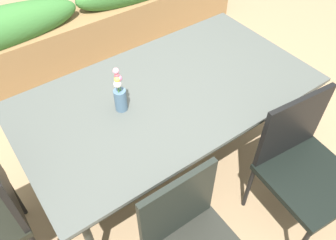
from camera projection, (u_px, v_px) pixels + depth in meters
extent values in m
plane|color=#9E7F5B|center=(163.00, 157.00, 2.65)|extent=(12.00, 12.00, 0.00)
cube|color=#4C514C|center=(168.00, 92.00, 2.10)|extent=(1.85, 1.03, 0.02)
cube|color=#232823|center=(168.00, 95.00, 2.12)|extent=(1.81, 1.00, 0.02)
cylinder|color=#232823|center=(90.00, 240.00, 1.83)|extent=(0.04, 0.04, 0.70)
cylinder|color=#232823|center=(288.00, 115.00, 2.47)|extent=(0.04, 0.04, 0.70)
cylinder|color=#232823|center=(37.00, 148.00, 2.26)|extent=(0.04, 0.04, 0.70)
cylinder|color=#232823|center=(217.00, 63.00, 2.90)|extent=(0.04, 0.04, 0.70)
cube|color=black|center=(178.00, 207.00, 1.59)|extent=(0.42, 0.03, 0.43)
cylinder|color=black|center=(204.00, 229.00, 2.00)|extent=(0.03, 0.03, 0.45)
cube|color=black|center=(0.00, 178.00, 1.70)|extent=(0.04, 0.46, 0.43)
cylinder|color=black|center=(15.00, 195.00, 2.16)|extent=(0.03, 0.03, 0.45)
cube|color=black|center=(311.00, 179.00, 1.99)|extent=(0.55, 0.55, 0.04)
cube|color=black|center=(293.00, 127.00, 1.96)|extent=(0.47, 0.08, 0.45)
cylinder|color=black|center=(300.00, 159.00, 2.37)|extent=(0.03, 0.03, 0.43)
cylinder|color=black|center=(248.00, 187.00, 2.21)|extent=(0.03, 0.03, 0.43)
cylinder|color=slate|center=(121.00, 100.00, 1.94)|extent=(0.07, 0.07, 0.14)
cylinder|color=#47843D|center=(118.00, 84.00, 1.86)|extent=(0.01, 0.00, 0.17)
sphere|color=pink|center=(116.00, 71.00, 1.79)|extent=(0.03, 0.03, 0.03)
cylinder|color=#47843D|center=(118.00, 86.00, 1.86)|extent=(0.01, 0.00, 0.15)
sphere|color=#DB4C56|center=(117.00, 76.00, 1.81)|extent=(0.03, 0.03, 0.03)
cylinder|color=#47843D|center=(118.00, 89.00, 1.86)|extent=(0.01, 0.00, 0.13)
sphere|color=#EFCC4C|center=(117.00, 79.00, 1.81)|extent=(0.03, 0.03, 0.03)
cylinder|color=#47843D|center=(120.00, 87.00, 1.87)|extent=(0.01, 0.00, 0.13)
sphere|color=pink|center=(119.00, 78.00, 1.82)|extent=(0.03, 0.03, 0.03)
cylinder|color=#47843D|center=(118.00, 91.00, 1.87)|extent=(0.01, 0.01, 0.10)
sphere|color=white|center=(117.00, 84.00, 1.83)|extent=(0.04, 0.04, 0.04)
cube|color=olive|center=(82.00, 38.00, 3.35)|extent=(3.55, 0.39, 0.49)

